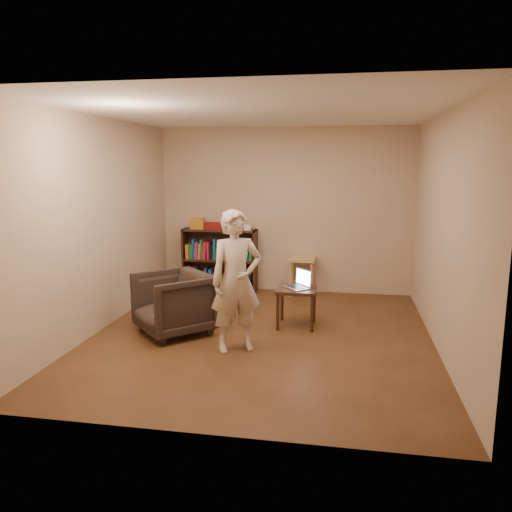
% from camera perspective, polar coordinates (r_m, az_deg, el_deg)
% --- Properties ---
extents(floor, '(4.50, 4.50, 0.00)m').
position_cam_1_polar(floor, '(6.05, 0.57, -9.14)').
color(floor, '#422A15').
rests_on(floor, ground).
extents(ceiling, '(4.50, 4.50, 0.00)m').
position_cam_1_polar(ceiling, '(5.73, 0.62, 16.16)').
color(ceiling, white).
rests_on(ceiling, wall_back).
extents(wall_back, '(4.00, 0.00, 4.00)m').
position_cam_1_polar(wall_back, '(7.96, 3.29, 5.19)').
color(wall_back, '#C7B196').
rests_on(wall_back, floor).
extents(wall_left, '(0.00, 4.50, 4.50)m').
position_cam_1_polar(wall_left, '(6.39, -17.42, 3.42)').
color(wall_left, '#C7B196').
rests_on(wall_left, floor).
extents(wall_right, '(0.00, 4.50, 4.50)m').
position_cam_1_polar(wall_right, '(5.77, 20.61, 2.51)').
color(wall_right, '#C7B196').
rests_on(wall_right, floor).
extents(bookshelf, '(1.20, 0.30, 1.00)m').
position_cam_1_polar(bookshelf, '(8.12, -4.13, -0.85)').
color(bookshelf, black).
rests_on(bookshelf, floor).
extents(box_yellow, '(0.22, 0.16, 0.17)m').
position_cam_1_polar(box_yellow, '(8.09, -6.68, 3.69)').
color(box_yellow, '#C27A22').
rests_on(box_yellow, bookshelf).
extents(red_cloth, '(0.33, 0.26, 0.10)m').
position_cam_1_polar(red_cloth, '(8.05, -4.73, 3.45)').
color(red_cloth, maroon).
rests_on(red_cloth, bookshelf).
extents(box_green, '(0.14, 0.14, 0.13)m').
position_cam_1_polar(box_green, '(7.96, -2.35, 3.49)').
color(box_green, '#1D6E33').
rests_on(box_green, bookshelf).
extents(box_white, '(0.12, 0.12, 0.08)m').
position_cam_1_polar(box_white, '(7.90, -0.99, 3.29)').
color(box_white, white).
rests_on(box_white, bookshelf).
extents(stool, '(0.41, 0.41, 0.59)m').
position_cam_1_polar(stool, '(7.84, 5.27, -1.01)').
color(stool, '#AC8253').
rests_on(stool, floor).
extents(armchair, '(1.15, 1.14, 0.75)m').
position_cam_1_polar(armchair, '(6.13, -9.42, -5.36)').
color(armchair, '#2F261F').
rests_on(armchair, floor).
extents(side_table, '(0.49, 0.49, 0.50)m').
position_cam_1_polar(side_table, '(6.32, 4.66, -4.39)').
color(side_table, black).
rests_on(side_table, floor).
extents(laptop, '(0.38, 0.39, 0.24)m').
position_cam_1_polar(laptop, '(6.30, 4.95, -3.12)').
color(laptop, '#B4B3B8').
rests_on(laptop, side_table).
extents(person, '(0.68, 0.60, 1.56)m').
position_cam_1_polar(person, '(5.42, -2.28, -2.92)').
color(person, beige).
rests_on(person, floor).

